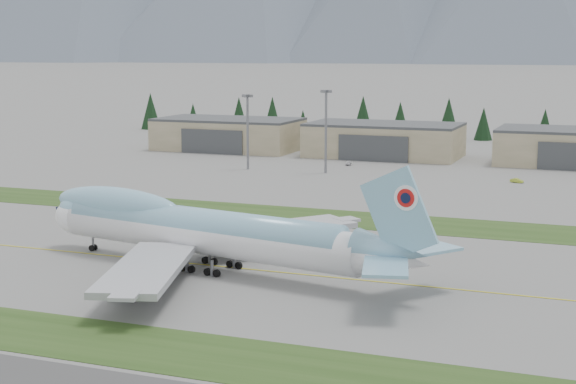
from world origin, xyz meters
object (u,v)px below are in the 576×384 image
at_px(hangar_center, 384,140).
at_px(service_vehicle_b, 517,183).
at_px(service_vehicle_a, 348,165).
at_px(hangar_left, 228,134).
at_px(boeing_747_freighter, 202,230).

xyz_separation_m(hangar_center, service_vehicle_b, (46.63, -41.79, -5.39)).
distance_m(hangar_center, service_vehicle_a, 25.30).
distance_m(hangar_left, service_vehicle_a, 56.39).
relative_size(hangar_left, hangar_center, 1.00).
height_order(boeing_747_freighter, service_vehicle_a, boeing_747_freighter).
xyz_separation_m(boeing_747_freighter, hangar_center, (-11.12, 152.23, -0.86)).
xyz_separation_m(hangar_left, service_vehicle_b, (101.63, -41.79, -5.39)).
xyz_separation_m(boeing_747_freighter, service_vehicle_a, (-15.54, 127.91, -6.25)).
distance_m(hangar_left, service_vehicle_b, 110.02).
distance_m(boeing_747_freighter, service_vehicle_a, 129.01).
relative_size(boeing_747_freighter, hangar_left, 1.51).
bearing_deg(service_vehicle_a, boeing_747_freighter, -96.74).
relative_size(hangar_center, service_vehicle_a, 12.25).
relative_size(boeing_747_freighter, hangar_center, 1.51).
relative_size(service_vehicle_a, service_vehicle_b, 1.13).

